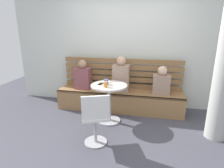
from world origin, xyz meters
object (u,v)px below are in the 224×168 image
Objects in this scene: booth_bench at (119,100)px; person_child_middle at (83,76)px; cup_mug_blue at (106,82)px; person_adult at (121,76)px; white_chair at (95,118)px; person_child_left at (161,82)px; cup_tumbler_orange at (105,84)px; plate_small at (107,82)px; cafe_table at (109,96)px; phone_on_table at (100,84)px.

person_child_middle reaches higher than booth_bench.
person_child_middle is at bearing 140.38° from cup_mug_blue.
booth_bench is at bearing 138.11° from person_adult.
person_child_middle is (-0.83, 0.00, 0.51)m from booth_bench.
person_child_left reaches higher than white_chair.
plate_small is (-0.06, 0.32, -0.04)m from cup_tumbler_orange.
person_child_left reaches higher than cup_mug_blue.
cafe_table is 0.95m from person_child_middle.
person_adult is at bearing 76.45° from cup_tumbler_orange.
person_child_left reaches higher than booth_bench.
booth_bench is 28.42× the size of cup_mug_blue.
cup_mug_blue is (-0.03, 0.83, 0.32)m from white_chair.
cup_tumbler_orange reaches higher than booth_bench.
cafe_table is 0.98× the size of person_adult.
person_child_middle is at bearing -38.50° from phone_on_table.
person_child_middle is at bearing 177.98° from person_adult.
booth_bench is at bearing -0.07° from person_child_middle.
cup_mug_blue is 0.68× the size of phone_on_table.
plate_small is at bearing 93.70° from white_chair.
cup_mug_blue is at bearing 92.35° from white_chair.
phone_on_table is at bearing -116.07° from booth_bench.
cafe_table is 1.14× the size of person_child_middle.
cup_tumbler_orange is at bearing -103.55° from person_adult.
plate_small is at bearing 100.33° from cup_tumbler_orange.
white_chair is at bearing -63.06° from person_child_middle.
person_child_left is (0.87, -0.02, 0.47)m from booth_bench.
plate_small is 1.21× the size of phone_on_table.
person_adult is 0.61m from phone_on_table.
person_child_left is at bearing -1.31° from booth_bench.
booth_bench is at bearing 73.67° from cup_mug_blue.
cafe_table is at bearing -18.03° from cup_mug_blue.
person_child_middle reaches higher than cafe_table.
person_child_middle is at bearing 141.79° from cafe_table.
white_chair is at bearing -87.65° from cup_mug_blue.
cup_tumbler_orange is at bearing -100.51° from booth_bench.
booth_bench is at bearing 84.72° from white_chair.
phone_on_table is (-0.17, 0.02, 0.23)m from cafe_table.
phone_on_table is at bearing -179.82° from cup_mug_blue.
cup_tumbler_orange is (0.70, -0.72, 0.06)m from person_child_middle.
cafe_table is (-0.10, -0.57, 0.30)m from booth_bench.
white_chair reaches higher than booth_bench.
plate_small is at bearing 100.64° from cup_mug_blue.
person_adult is at bearing -113.90° from phone_on_table.
person_child_left is at bearing -148.72° from phone_on_table.
person_child_middle reaches higher than plate_small.
white_chair is 5.00× the size of plate_small.
plate_small is (0.64, -0.39, 0.02)m from person_child_middle.
white_chair is 1.12× the size of person_adult.
person_adult is (0.16, 1.35, 0.31)m from white_chair.
plate_small is at bearing -31.73° from person_child_middle.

